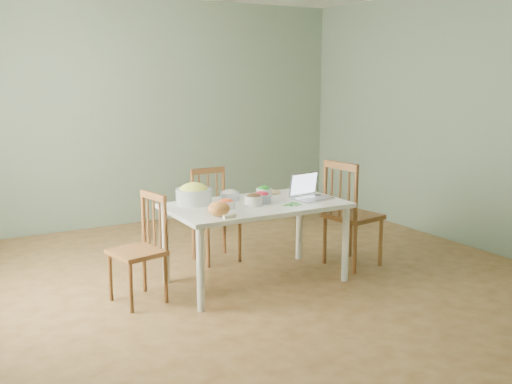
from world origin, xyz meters
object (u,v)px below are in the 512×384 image
chair_left (137,249)px  bread_boule (219,209)px  laptop (314,187)px  chair_far (216,216)px  bowl_squash (194,194)px  dining_table (256,243)px  chair_right (353,213)px

chair_left → bread_boule: chair_left is taller
laptop → chair_far: bearing=115.7°
chair_left → laptop: size_ratio=2.69×
bread_boule → bowl_squash: size_ratio=0.57×
chair_far → bowl_squash: bearing=-133.4°
chair_far → bread_boule: size_ratio=5.10×
laptop → dining_table: bearing=160.5°
chair_far → laptop: size_ratio=2.77×
chair_right → bread_boule: (-1.53, -0.22, 0.26)m
chair_far → bread_boule: 1.12m
dining_table → chair_right: (1.05, -0.03, 0.15)m
dining_table → chair_left: 1.06m
bread_boule → chair_far: bearing=65.5°
bowl_squash → laptop: (1.00, -0.35, 0.02)m
bread_boule → laptop: size_ratio=0.54×
chair_far → chair_right: size_ratio=0.89×
chair_far → chair_left: 1.22m
dining_table → laptop: size_ratio=4.66×
dining_table → bread_boule: bread_boule is taller
dining_table → bowl_squash: bowl_squash is taller
dining_table → bread_boule: bearing=-152.3°
chair_right → bowl_squash: chair_right is taller
bread_boule → dining_table: bearing=27.7°
chair_left → chair_right: size_ratio=0.86×
chair_left → bowl_squash: bearing=95.8°
dining_table → bowl_squash: size_ratio=4.92×
dining_table → chair_left: size_ratio=1.73×
chair_right → dining_table: bearing=79.0°
dining_table → chair_right: bearing=-1.7°
dining_table → chair_left: (-1.05, 0.06, 0.08)m
chair_right → bread_boule: bearing=89.0°
dining_table → laptop: bearing=-11.4°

